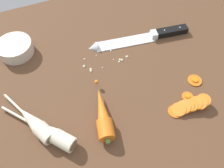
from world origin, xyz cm
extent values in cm
cube|color=brown|center=(0.00, 0.00, -2.00)|extent=(120.00, 90.00, 4.00)
cube|color=silver|center=(10.99, 12.94, 0.25)|extent=(20.42, 7.16, 0.50)
cone|color=silver|center=(-0.10, 14.51, 0.25)|extent=(3.53, 4.34, 3.96)
cube|color=silver|center=(20.89, 11.54, 1.10)|extent=(2.39, 3.19, 2.20)
cube|color=black|center=(27.33, 10.63, 1.10)|extent=(11.28, 4.31, 2.20)
sphere|color=silver|center=(24.56, 11.02, 2.20)|extent=(0.50, 0.50, 0.50)
sphere|color=silver|center=(30.10, 10.24, 2.20)|extent=(0.50, 0.50, 0.50)
cylinder|color=orange|center=(-6.90, -14.58, 2.10)|extent=(5.15, 5.83, 4.20)
cone|color=orange|center=(-5.66, -8.61, 2.10)|extent=(6.39, 12.76, 3.99)
sphere|color=orange|center=(-3.97, -0.48, 2.10)|extent=(1.20, 1.20, 1.20)
cylinder|color=#5B7F3D|center=(-7.54, -17.65, 2.10)|extent=(1.38, 1.22, 1.20)
cylinder|color=beige|center=(-21.25, -9.60, 2.00)|extent=(5.68, 6.00, 4.00)
cone|color=beige|center=(-24.16, -3.74, 2.00)|extent=(7.13, 9.19, 3.80)
cylinder|color=beige|center=(-27.14, 2.26, 1.10)|extent=(4.66, 8.42, 0.70)
cylinder|color=brown|center=(-20.20, -11.71, 2.00)|extent=(2.64, 1.51, 2.80)
cylinder|color=beige|center=(-17.40, -13.34, 2.00)|extent=(6.54, 6.74, 4.00)
cone|color=beige|center=(-22.18, -7.49, 2.00)|extent=(9.06, 9.90, 3.80)
cylinder|color=beige|center=(-27.07, -1.49, 1.10)|extent=(7.16, 8.55, 0.70)
cylinder|color=brown|center=(-15.68, -15.45, 2.00)|extent=(2.36, 2.00, 2.80)
cylinder|color=orange|center=(12.79, -16.13, 0.35)|extent=(3.93, 3.93, 0.70)
cylinder|color=orange|center=(13.78, -16.17, 0.60)|extent=(4.10, 4.07, 2.19)
cylinder|color=orange|center=(15.21, -16.19, 0.84)|extent=(4.02, 4.04, 2.55)
cylinder|color=orange|center=(16.18, -16.25, 1.09)|extent=(3.97, 3.94, 2.28)
cylinder|color=orange|center=(17.21, -16.56, 1.33)|extent=(3.88, 3.82, 1.90)
cylinder|color=orange|center=(18.55, -16.58, 1.57)|extent=(3.94, 3.91, 2.26)
cylinder|color=orange|center=(19.59, -16.97, 1.82)|extent=(4.11, 4.10, 2.40)
cylinder|color=orange|center=(20.77, -16.82, 2.06)|extent=(3.97, 3.91, 1.79)
cylinder|color=orange|center=(23.60, -9.41, 0.35)|extent=(4.15, 4.15, 0.70)
cylinder|color=orange|center=(23.60, -9.41, 0.62)|extent=(1.74, 1.74, 0.16)
cylinder|color=orange|center=(18.51, -13.41, 0.35)|extent=(3.26, 3.26, 0.70)
cylinder|color=orange|center=(18.51, -13.41, 0.62)|extent=(1.37, 1.37, 0.16)
cylinder|color=beige|center=(-23.33, 22.24, 2.00)|extent=(11.00, 11.00, 4.00)
cylinder|color=#ABA392|center=(-23.33, 22.24, 2.48)|extent=(8.80, 8.80, 2.80)
sphere|color=beige|center=(-5.08, 8.35, 0.44)|extent=(0.87, 0.87, 0.87)
sphere|color=beige|center=(-3.57, 6.43, 0.45)|extent=(0.90, 0.90, 0.90)
sphere|color=beige|center=(-3.73, 5.88, 0.41)|extent=(0.82, 0.82, 0.82)
sphere|color=beige|center=(5.75, 5.90, 0.34)|extent=(0.68, 0.68, 0.68)
sphere|color=beige|center=(-0.14, 14.07, 0.21)|extent=(0.42, 0.42, 0.42)
sphere|color=beige|center=(5.04, 11.16, 0.30)|extent=(0.61, 0.61, 0.61)
sphere|color=beige|center=(4.46, 7.44, 0.24)|extent=(0.49, 0.49, 0.49)
sphere|color=beige|center=(6.28, 6.67, 0.37)|extent=(0.73, 0.73, 0.73)
sphere|color=beige|center=(0.34, 5.71, 0.25)|extent=(0.50, 0.50, 0.50)
sphere|color=beige|center=(8.85, 6.84, 0.44)|extent=(0.88, 0.88, 0.88)
sphere|color=beige|center=(6.62, 14.09, 0.43)|extent=(0.86, 0.86, 0.86)
sphere|color=beige|center=(6.81, 6.20, 0.44)|extent=(0.88, 0.88, 0.88)
sphere|color=beige|center=(8.93, 6.92, 0.37)|extent=(0.74, 0.74, 0.74)
sphere|color=beige|center=(-4.03, 11.08, 0.31)|extent=(0.63, 0.63, 0.63)
sphere|color=beige|center=(3.40, 12.26, 0.45)|extent=(0.90, 0.90, 0.90)
sphere|color=beige|center=(-0.35, 11.10, 0.22)|extent=(0.45, 0.45, 0.45)
camera|label=1|loc=(-14.36, -36.72, 56.78)|focal=37.30mm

